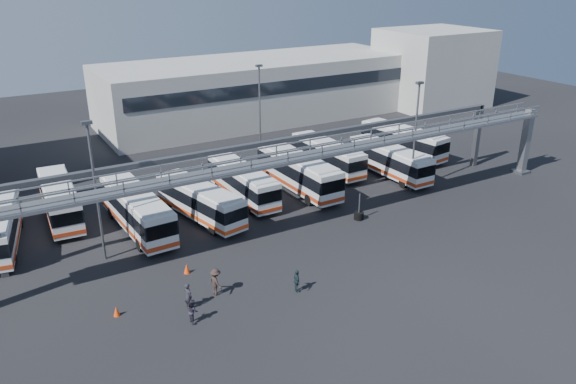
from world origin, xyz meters
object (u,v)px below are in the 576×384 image
cone_right (187,269)px  tire_stack (359,215)px  light_pole_left (95,185)px  pedestrian_b (193,311)px  light_pole_back (260,108)px  bus_5 (298,171)px  bus_3 (200,200)px  pedestrian_d (297,281)px  cone_left (116,311)px  bus_8 (403,140)px  bus_1 (60,199)px  pedestrian_c (216,282)px  pedestrian_a (188,296)px  bus_6 (328,155)px  bus_4 (243,181)px  bus_2 (137,209)px  bus_7 (390,159)px  light_pole_mid (415,131)px

cone_right → tire_stack: (15.51, 1.09, 0.04)m
light_pole_left → pedestrian_b: light_pole_left is taller
light_pole_back → cone_right: bearing=-129.6°
bus_5 → cone_right: bearing=-148.7°
bus_3 → pedestrian_d: (1.09, -13.66, -0.89)m
light_pole_back → cone_left: (-21.12, -21.52, -5.41)m
bus_8 → pedestrian_d: bus_8 is taller
bus_1 → tire_stack: bearing=-27.9°
pedestrian_c → bus_3: bearing=-24.6°
pedestrian_c → cone_right: 3.62m
bus_3 → cone_left: bus_3 is taller
bus_5 → pedestrian_a: bearing=-141.3°
bus_6 → pedestrian_d: bus_6 is taller
bus_3 → bus_4: size_ratio=1.01×
bus_2 → cone_right: size_ratio=15.95×
light_pole_back → pedestrian_b: bearing=-125.4°
bus_4 → pedestrian_b: (-10.85, -15.48, -0.93)m
bus_4 → bus_7: 15.39m
light_pole_mid → bus_5: bearing=149.4°
pedestrian_d → cone_left: 11.25m
light_pole_mid → bus_2: 25.23m
light_pole_back → bus_4: size_ratio=1.01×
pedestrian_c → bus_5: bearing=-54.7°
bus_2 → pedestrian_d: bus_2 is taller
cone_right → light_pole_back: bearing=50.4°
light_pole_mid → pedestrian_b: size_ratio=6.72×
bus_2 → cone_left: size_ratio=17.29×
cone_left → pedestrian_a: bearing=-19.0°
light_pole_left → bus_5: bearing=13.0°
bus_6 → tire_stack: bearing=-112.5°
light_pole_left → bus_4: size_ratio=1.01×
bus_4 → cone_left: bus_4 is taller
bus_7 → light_pole_back: bearing=128.0°
light_pole_left → bus_2: light_pole_left is taller
bus_3 → pedestrian_a: bearing=-127.3°
cone_left → bus_8: bearing=22.8°
light_pole_back → cone_right: (-15.64, -18.87, -5.38)m
bus_1 → bus_8: size_ratio=0.97×
pedestrian_c → bus_1: bearing=13.1°
bus_2 → pedestrian_b: size_ratio=7.26×
light_pole_left → pedestrian_b: bearing=-75.8°
light_pole_mid → bus_1: 31.27m
bus_1 → pedestrian_b: (4.04, -19.36, -0.98)m
bus_8 → pedestrian_d: size_ratio=6.90×
pedestrian_a → pedestrian_b: pedestrian_a is taller
bus_3 → cone_left: bearing=-144.8°
bus_1 → cone_right: 15.00m
bus_8 → bus_7: bearing=-150.6°
light_pole_mid → bus_6: bearing=113.8°
bus_2 → bus_8: bus_2 is taller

